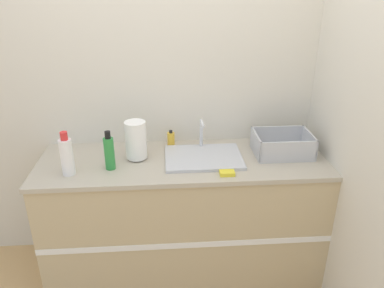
# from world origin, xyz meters

# --- Properties ---
(wall_back) EXTENTS (4.27, 0.06, 2.60)m
(wall_back) POSITION_xyz_m (0.00, 0.65, 1.30)
(wall_back) COLOR beige
(wall_back) RESTS_ON ground_plane
(wall_right) EXTENTS (0.06, 2.62, 2.60)m
(wall_right) POSITION_xyz_m (0.97, 0.31, 1.30)
(wall_right) COLOR beige
(wall_right) RESTS_ON ground_plane
(counter_cabinet) EXTENTS (1.89, 0.64, 0.88)m
(counter_cabinet) POSITION_xyz_m (0.00, 0.31, 0.44)
(counter_cabinet) COLOR tan
(counter_cabinet) RESTS_ON ground_plane
(sink) EXTENTS (0.50, 0.38, 0.22)m
(sink) POSITION_xyz_m (0.13, 0.31, 0.90)
(sink) COLOR silver
(sink) RESTS_ON counter_cabinet
(paper_towel_roll) EXTENTS (0.14, 0.14, 0.26)m
(paper_towel_roll) POSITION_xyz_m (-0.31, 0.34, 1.01)
(paper_towel_roll) COLOR #4C4C51
(paper_towel_roll) RESTS_ON counter_cabinet
(dish_rack) EXTENTS (0.38, 0.28, 0.15)m
(dish_rack) POSITION_xyz_m (0.67, 0.34, 0.93)
(dish_rack) COLOR #B7BABF
(dish_rack) RESTS_ON counter_cabinet
(bottle_white_spray) EXTENTS (0.08, 0.08, 0.28)m
(bottle_white_spray) POSITION_xyz_m (-0.70, 0.16, 1.00)
(bottle_white_spray) COLOR white
(bottle_white_spray) RESTS_ON counter_cabinet
(bottle_green) EXTENTS (0.06, 0.06, 0.25)m
(bottle_green) POSITION_xyz_m (-0.46, 0.21, 0.99)
(bottle_green) COLOR #2D8C3D
(bottle_green) RESTS_ON counter_cabinet
(soap_dispenser) EXTENTS (0.05, 0.05, 0.12)m
(soap_dispenser) POSITION_xyz_m (-0.08, 0.53, 0.93)
(soap_dispenser) COLOR gold
(soap_dispenser) RESTS_ON counter_cabinet
(sponge) EXTENTS (0.09, 0.06, 0.02)m
(sponge) POSITION_xyz_m (0.25, 0.07, 0.89)
(sponge) COLOR yellow
(sponge) RESTS_ON counter_cabinet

